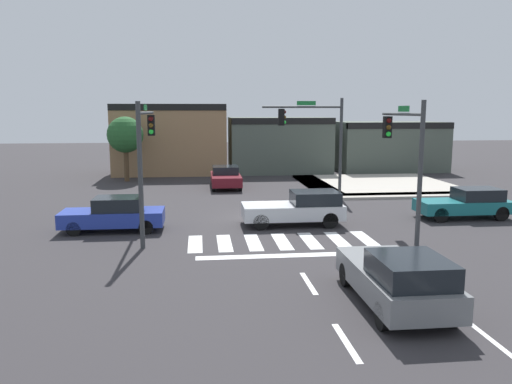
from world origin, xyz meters
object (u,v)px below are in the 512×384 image
car_silver (298,208)px  car_maroon (226,177)px  traffic_signal_southeast (405,146)px  traffic_signal_northeast (314,130)px  car_teal (467,203)px  roadside_tree (125,135)px  car_gray (398,279)px  traffic_signal_southwest (146,143)px  car_blue (114,214)px

car_silver → car_maroon: bearing=-77.1°
traffic_signal_southeast → traffic_signal_northeast: traffic_signal_northeast is taller
car_teal → car_silver: 8.36m
car_maroon → traffic_signal_northeast: bearing=46.4°
traffic_signal_northeast → roadside_tree: traffic_signal_northeast is taller
car_teal → roadside_tree: size_ratio=0.93×
traffic_signal_northeast → car_maroon: traffic_signal_northeast is taller
traffic_signal_southeast → car_gray: traffic_signal_southeast is taller
traffic_signal_southwest → roadside_tree: 16.91m
traffic_signal_southeast → traffic_signal_southwest: (-10.44, 1.46, 0.10)m
car_blue → car_silver: 8.10m
traffic_signal_southwest → car_blue: 3.53m
traffic_signal_southwest → car_maroon: bearing=-17.2°
traffic_signal_northeast → car_silver: size_ratio=1.30×
car_blue → car_teal: size_ratio=0.98×
roadside_tree → car_silver: bearing=-58.1°
car_maroon → car_blue: bearing=-24.4°
traffic_signal_southeast → car_maroon: traffic_signal_southeast is taller
traffic_signal_southwest → car_gray: traffic_signal_southwest is taller
car_blue → traffic_signal_northeast: bearing=-145.1°
car_silver → car_gray: size_ratio=0.99×
car_teal → car_silver: bearing=3.4°
car_maroon → car_silver: (2.67, -11.64, 0.06)m
traffic_signal_southeast → car_maroon: (-6.53, 14.12, -3.02)m
car_silver → car_blue: bearing=2.1°
car_gray → car_silver: bearing=4.0°
car_gray → roadside_tree: bearing=22.1°
traffic_signal_northeast → traffic_signal_southeast: bearing=99.6°
traffic_signal_southwest → car_silver: (6.58, 1.02, -3.06)m
car_gray → traffic_signal_southeast: bearing=-22.7°
traffic_signal_southwest → roadside_tree: size_ratio=1.27×
car_maroon → car_silver: 11.94m
traffic_signal_southwest → car_teal: size_ratio=1.36×
traffic_signal_northeast → car_teal: (6.07, -6.43, -3.25)m
traffic_signal_northeast → traffic_signal_southwest: size_ratio=0.98×
car_teal → roadside_tree: (-18.05, 15.09, 2.62)m
traffic_signal_northeast → car_maroon: (-4.94, 4.71, -3.27)m
traffic_signal_southeast → roadside_tree: bearing=36.9°
car_blue → car_silver: (8.09, 0.30, 0.05)m
traffic_signal_southeast → car_teal: (4.49, 2.98, -3.00)m
car_blue → car_teal: bearing=-177.2°
traffic_signal_northeast → car_blue: bearing=34.9°
traffic_signal_southeast → traffic_signal_southwest: bearing=82.0°
traffic_signal_northeast → car_gray: bearing=84.7°
traffic_signal_southeast → roadside_tree: (-13.56, 18.07, -0.37)m
traffic_signal_southeast → traffic_signal_southwest: traffic_signal_southeast is taller
traffic_signal_northeast → car_silver: (-2.27, -6.93, -3.21)m
traffic_signal_southeast → roadside_tree: traffic_signal_southeast is taller
traffic_signal_northeast → car_blue: (-10.36, -7.23, -3.26)m
traffic_signal_southeast → car_teal: 6.16m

